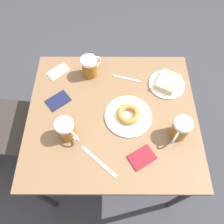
% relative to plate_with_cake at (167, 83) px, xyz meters
% --- Properties ---
extents(ground_plane, '(8.00, 8.00, 0.00)m').
position_rel_plate_with_cake_xyz_m(ground_plane, '(-0.20, 0.32, -0.75)').
color(ground_plane, '#333338').
extents(table, '(0.84, 0.93, 0.74)m').
position_rel_plate_with_cake_xyz_m(table, '(-0.20, 0.32, -0.08)').
color(table, brown).
rests_on(table, ground_plane).
extents(plate_with_cake, '(0.21, 0.21, 0.05)m').
position_rel_plate_with_cake_xyz_m(plate_with_cake, '(0.00, 0.00, 0.00)').
color(plate_with_cake, white).
rests_on(plate_with_cake, table).
extents(plate_with_donut, '(0.26, 0.26, 0.04)m').
position_rel_plate_with_cake_xyz_m(plate_with_donut, '(-0.21, 0.23, -0.00)').
color(plate_with_donut, white).
rests_on(plate_with_donut, table).
extents(beer_mug_left, '(0.11, 0.11, 0.13)m').
position_rel_plate_with_cake_xyz_m(beer_mug_left, '(0.08, 0.45, 0.05)').
color(beer_mug_left, '#8C5619').
rests_on(beer_mug_left, table).
extents(beer_mug_center, '(0.11, 0.12, 0.13)m').
position_rel_plate_with_cake_xyz_m(beer_mug_center, '(-0.32, 0.55, 0.05)').
color(beer_mug_center, '#8C5619').
rests_on(beer_mug_center, table).
extents(beer_mug_right, '(0.12, 0.10, 0.13)m').
position_rel_plate_with_cake_xyz_m(beer_mug_right, '(-0.32, -0.02, 0.05)').
color(beer_mug_right, '#8C5619').
rests_on(beer_mug_right, table).
extents(napkin_folded, '(0.14, 0.14, 0.00)m').
position_rel_plate_with_cake_xyz_m(napkin_folded, '(0.10, 0.66, -0.02)').
color(napkin_folded, white).
rests_on(napkin_folded, table).
extents(fork, '(0.06, 0.16, 0.00)m').
position_rel_plate_with_cake_xyz_m(fork, '(0.05, 0.23, -0.02)').
color(fork, silver).
rests_on(fork, table).
extents(knife, '(0.16, 0.18, 0.00)m').
position_rel_plate_with_cake_xyz_m(knife, '(-0.46, 0.39, -0.02)').
color(knife, silver).
rests_on(knife, table).
extents(passport_near_edge, '(0.15, 0.15, 0.01)m').
position_rel_plate_with_cake_xyz_m(passport_near_edge, '(-0.11, 0.63, -0.01)').
color(passport_near_edge, '#141938').
rests_on(passport_near_edge, table).
extents(passport_far_edge, '(0.14, 0.15, 0.01)m').
position_rel_plate_with_cake_xyz_m(passport_far_edge, '(-0.44, 0.17, -0.01)').
color(passport_far_edge, maroon).
rests_on(passport_far_edge, table).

